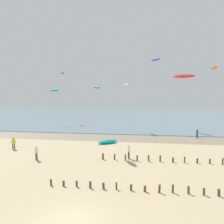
# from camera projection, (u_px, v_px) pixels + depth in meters

# --- Properties ---
(wet_sand_strip) EXTENTS (120.00, 6.04, 0.01)m
(wet_sand_strip) POSITION_uv_depth(u_px,v_px,m) (116.00, 138.00, 36.19)
(wet_sand_strip) COLOR gray
(wet_sand_strip) RESTS_ON ground
(sea) EXTENTS (160.00, 70.00, 0.10)m
(sea) POSITION_uv_depth(u_px,v_px,m) (127.00, 115.00, 73.72)
(sea) COLOR slate
(sea) RESTS_ON ground
(groyne_near) EXTENTS (18.64, 0.33, 0.70)m
(groyne_near) POSITION_uv_depth(u_px,v_px,m) (159.00, 189.00, 16.17)
(groyne_near) COLOR brown
(groyne_near) RESTS_ON ground
(groyne_mid) EXTENTS (23.50, 0.34, 0.77)m
(groyne_mid) POSITION_uv_depth(u_px,v_px,m) (197.00, 161.00, 22.91)
(groyne_mid) COLOR brown
(groyne_mid) RESTS_ON ground
(person_nearest_camera) EXTENTS (0.31, 0.55, 1.71)m
(person_nearest_camera) POSITION_uv_depth(u_px,v_px,m) (129.00, 151.00, 24.49)
(person_nearest_camera) COLOR #383842
(person_nearest_camera) RESTS_ON ground
(person_mid_beach) EXTENTS (0.22, 0.57, 1.71)m
(person_mid_beach) POSITION_uv_depth(u_px,v_px,m) (36.00, 153.00, 24.05)
(person_mid_beach) COLOR #4C4C56
(person_mid_beach) RESTS_ON ground
(person_by_waterline) EXTENTS (0.33, 0.54, 1.71)m
(person_by_waterline) POSITION_uv_depth(u_px,v_px,m) (197.00, 133.00, 36.09)
(person_by_waterline) COLOR #383842
(person_by_waterline) RESTS_ON ground
(person_left_flank) EXTENTS (0.55, 0.32, 1.71)m
(person_left_flank) POSITION_uv_depth(u_px,v_px,m) (14.00, 143.00, 28.74)
(person_left_flank) COLOR #4C4C56
(person_left_flank) RESTS_ON ground
(grounded_kite) EXTENTS (3.46, 2.86, 0.67)m
(grounded_kite) POSITION_uv_depth(u_px,v_px,m) (107.00, 141.00, 32.20)
(grounded_kite) COLOR #19B2B7
(grounded_kite) RESTS_ON ground
(kite_aloft_0) EXTENTS (2.19, 3.01, 0.79)m
(kite_aloft_0) POSITION_uv_depth(u_px,v_px,m) (54.00, 90.00, 52.79)
(kite_aloft_0) COLOR #19B2B7
(kite_aloft_1) EXTENTS (1.75, 2.36, 0.44)m
(kite_aloft_1) POSITION_uv_depth(u_px,v_px,m) (97.00, 87.00, 27.61)
(kite_aloft_1) COLOR green
(kite_aloft_2) EXTENTS (1.90, 2.77, 0.52)m
(kite_aloft_2) POSITION_uv_depth(u_px,v_px,m) (126.00, 85.00, 44.11)
(kite_aloft_2) COLOR white
(kite_aloft_3) EXTENTS (2.47, 3.07, 0.53)m
(kite_aloft_3) POSITION_uv_depth(u_px,v_px,m) (156.00, 60.00, 47.21)
(kite_aloft_3) COLOR purple
(kite_aloft_4) EXTENTS (2.30, 2.63, 0.67)m
(kite_aloft_4) POSITION_uv_depth(u_px,v_px,m) (63.00, 73.00, 57.17)
(kite_aloft_4) COLOR #2384D1
(kite_aloft_5) EXTENTS (3.05, 1.64, 0.81)m
(kite_aloft_5) POSITION_uv_depth(u_px,v_px,m) (184.00, 76.00, 27.16)
(kite_aloft_5) COLOR red
(kite_aloft_7) EXTENTS (2.07, 2.98, 0.73)m
(kite_aloft_7) POSITION_uv_depth(u_px,v_px,m) (214.00, 68.00, 31.61)
(kite_aloft_7) COLOR orange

